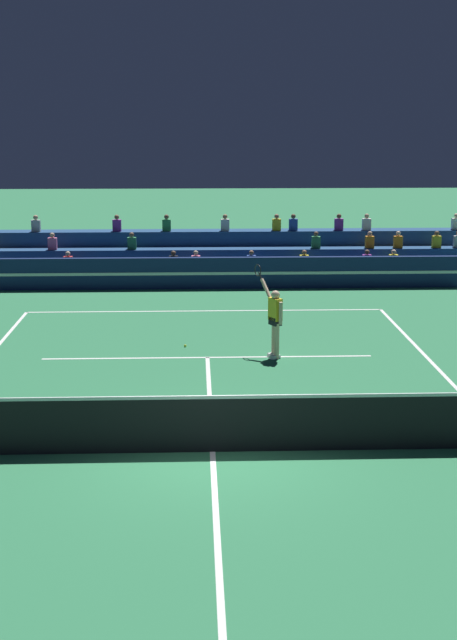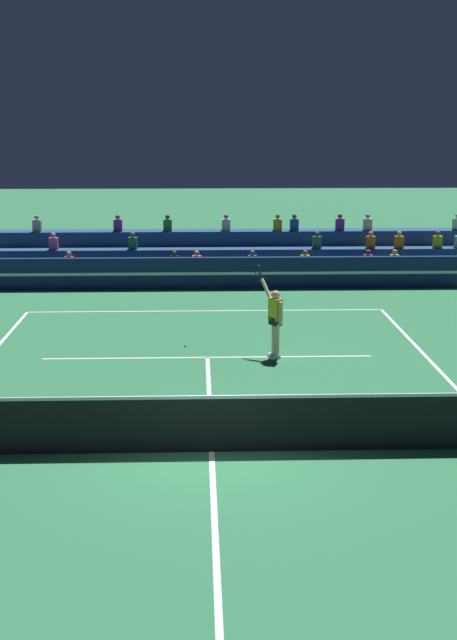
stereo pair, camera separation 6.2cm
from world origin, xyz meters
The scene contains 7 objects.
ground_plane centered at (0.00, 0.00, 0.00)m, with size 120.00×120.00×0.00m, color #2D7A4C.
court_lines centered at (0.00, 0.00, 0.00)m, with size 11.10×23.90×0.01m.
tennis_net centered at (0.00, 0.00, 0.54)m, with size 12.00×0.10×1.10m.
sponsor_banner_wall centered at (0.00, 15.62, 0.55)m, with size 18.00×0.26×1.10m.
bleacher_stand centered at (0.01, 18.15, 0.65)m, with size 20.27×2.85×2.28m.
tennis_player centered at (1.68, 6.40, 0.98)m, with size 0.68×1.19×2.31m.
tennis_ball centered at (-0.57, 7.50, 0.03)m, with size 0.07×0.07×0.07m, color #C6DB33.
Camera 2 is at (-0.21, -15.10, 5.90)m, focal length 50.00 mm.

